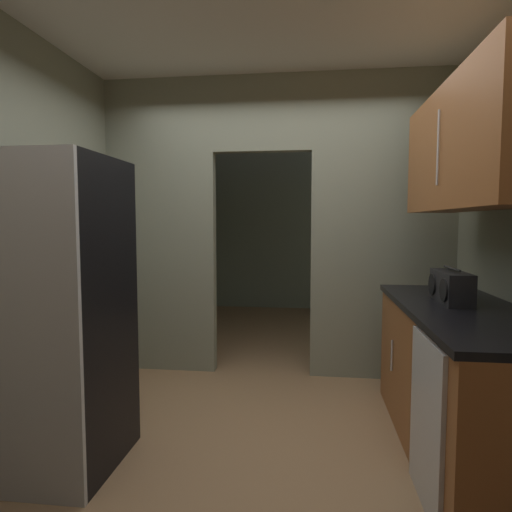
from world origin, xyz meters
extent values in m
plane|color=#93704C|center=(0.00, 0.00, 0.00)|extent=(20.00, 20.00, 0.00)
cube|color=silver|center=(0.00, 0.43, 2.77)|extent=(3.59, 6.87, 0.06)
cube|color=gray|center=(-1.08, 1.43, 1.37)|extent=(1.03, 0.12, 2.74)
cube|color=gray|center=(0.96, 1.43, 1.37)|extent=(1.26, 0.12, 2.74)
cube|color=gray|center=(-0.12, 1.43, 2.40)|extent=(0.90, 0.12, 0.68)
cube|color=gray|center=(0.00, 4.63, 1.37)|extent=(3.19, 0.10, 2.74)
cube|color=gray|center=(-1.54, 3.03, 1.37)|extent=(0.10, 3.19, 2.74)
cube|color=gray|center=(1.54, 3.03, 1.37)|extent=(0.10, 3.19, 2.74)
cube|color=black|center=(-1.18, -0.28, 0.89)|extent=(0.82, 0.69, 1.78)
cube|color=#B7BABC|center=(-1.18, -0.64, 0.89)|extent=(0.82, 0.03, 1.78)
cube|color=brown|center=(1.25, 0.11, 0.43)|extent=(0.66, 1.88, 0.87)
cube|color=black|center=(1.25, 0.11, 0.89)|extent=(0.70, 1.88, 0.04)
cylinder|color=#B7BABC|center=(0.91, -0.30, 0.48)|extent=(0.01, 0.01, 0.22)
cylinder|color=#B7BABC|center=(0.91, 0.52, 0.48)|extent=(0.01, 0.01, 0.22)
cube|color=#B7BABC|center=(0.91, -0.42, 0.42)|extent=(0.02, 0.56, 0.85)
cube|color=brown|center=(1.25, 0.11, 1.85)|extent=(0.34, 1.69, 0.73)
cylinder|color=#B7BABC|center=(1.06, 0.11, 1.85)|extent=(0.01, 0.01, 0.44)
cube|color=black|center=(1.22, 0.27, 1.01)|extent=(0.16, 0.43, 0.20)
cylinder|color=#262626|center=(1.22, 0.27, 1.13)|extent=(0.02, 0.30, 0.02)
cylinder|color=black|center=(1.13, 0.14, 1.01)|extent=(0.01, 0.14, 0.14)
cylinder|color=black|center=(1.13, 0.40, 1.01)|extent=(0.01, 0.14, 0.14)
cube|color=#2D609E|center=(1.25, 0.60, 0.92)|extent=(0.11, 0.13, 0.02)
cube|color=red|center=(1.25, 0.61, 0.93)|extent=(0.13, 0.15, 0.02)
cube|color=#8C3893|center=(1.23, 0.60, 0.95)|extent=(0.13, 0.12, 0.02)
cube|color=gold|center=(1.24, 0.61, 0.97)|extent=(0.10, 0.16, 0.01)
cube|color=#388C47|center=(1.24, 0.60, 0.98)|extent=(0.14, 0.12, 0.02)
camera|label=1|loc=(0.33, -2.62, 1.42)|focal=30.89mm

